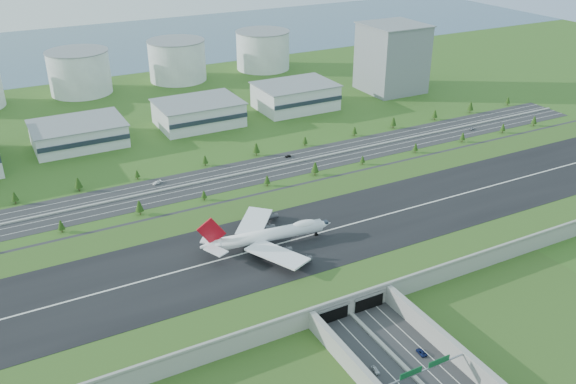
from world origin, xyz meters
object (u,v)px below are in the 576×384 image
office_tower (392,58)px  boeing_747 (268,235)px  car_5 (288,156)px  car_2 (421,352)px  car_6 (472,129)px  car_7 (157,183)px  car_0 (375,370)px

office_tower → boeing_747: office_tower is taller
car_5 → car_2: bearing=-7.5°
car_6 → car_2: bearing=115.1°
boeing_747 → car_7: 106.92m
boeing_747 → car_7: boeing_747 is taller
car_5 → boeing_747: bearing=-26.6°
car_0 → car_7: 188.32m
office_tower → car_6: bearing=-93.7°
office_tower → car_2: (-189.93, -276.92, -26.70)m
office_tower → car_7: bearing=-158.9°
boeing_747 → car_6: 222.72m
office_tower → car_7: office_tower is taller
office_tower → car_0: office_tower is taller
boeing_747 → car_5: boeing_747 is taller
car_5 → car_7: (-86.00, 0.60, 0.16)m
car_5 → car_7: size_ratio=0.70×
car_6 → boeing_747: bearing=95.2°
car_0 → car_2: car_0 is taller
car_2 → car_5: bearing=-99.1°
car_7 → car_2: bearing=-6.1°
car_0 → car_6: 264.76m
boeing_747 → car_0: 83.89m
boeing_747 → car_0: (1.40, -82.91, -12.73)m
car_6 → car_7: size_ratio=0.83×
office_tower → car_0: bearing=-127.2°
office_tower → car_7: size_ratio=9.71×
car_2 → car_7: bearing=-73.2°
boeing_747 → car_2: size_ratio=12.93×
office_tower → boeing_747: 287.26m
boeing_747 → car_5: bearing=64.4°
car_2 → boeing_747: bearing=-71.4°
boeing_747 → car_6: (204.79, 86.59, -12.83)m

